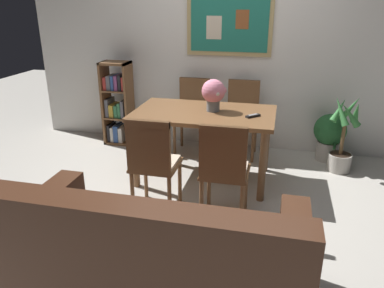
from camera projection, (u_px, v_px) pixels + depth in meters
ground_plane at (201, 204)px, 3.58m from camera, size 12.00×12.00×0.00m
wall_back_with_painting at (230, 44)px, 4.61m from camera, size 5.20×0.14×2.60m
dining_table at (204, 121)px, 3.86m from camera, size 1.43×0.85×0.75m
dining_chair_near_left at (153, 158)px, 3.24m from camera, size 0.40×0.41×0.91m
dining_chair_far_right at (242, 112)px, 4.56m from camera, size 0.40×0.41×0.91m
dining_chair_near_right at (224, 165)px, 3.11m from camera, size 0.40×0.41×0.91m
dining_chair_far_left at (193, 109)px, 4.68m from camera, size 0.40×0.41×0.91m
leather_couch at (156, 260)px, 2.33m from camera, size 1.80×0.84×0.84m
bookshelf at (118, 105)px, 4.93m from camera, size 0.36×0.28×1.08m
potted_ivy at (330, 135)px, 4.45m from camera, size 0.37×0.37×0.57m
potted_palm at (342, 142)px, 4.15m from camera, size 0.34×0.36×0.87m
flower_vase at (214, 93)px, 3.78m from camera, size 0.25×0.24×0.32m
tv_remote at (253, 116)px, 3.65m from camera, size 0.14×0.14×0.02m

